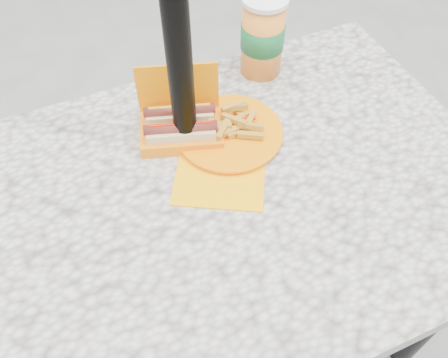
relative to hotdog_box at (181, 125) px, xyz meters
name	(u,v)px	position (x,y,z in m)	size (l,w,h in m)	color
ground	(218,329)	(0.00, -0.18, -0.78)	(60.00, 60.00, 0.00)	slate
picnic_table	(216,224)	(0.00, -0.18, -0.14)	(1.20, 0.80, 0.75)	beige
hotdog_box	(181,125)	(0.00, 0.00, 0.00)	(0.21, 0.18, 0.15)	orange
fries_plate	(228,134)	(0.09, -0.05, -0.02)	(0.31, 0.34, 0.05)	#FFAA04
soda_cup	(263,35)	(0.26, 0.14, 0.07)	(0.11, 0.11, 0.20)	orange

